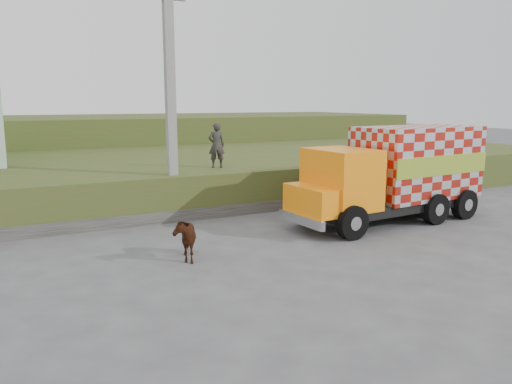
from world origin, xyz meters
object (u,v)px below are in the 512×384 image
cow (184,237)px  utility_pole (170,98)px  pedestrian (217,145)px  cargo_truck (396,173)px

cow → utility_pole: bearing=90.4°
pedestrian → cargo_truck: bearing=146.9°
utility_pole → pedestrian: 2.93m
utility_pole → pedestrian: (2.07, 1.13, -1.74)m
utility_pole → cargo_truck: bearing=-29.0°
cargo_truck → pedestrian: bearing=128.7°
cargo_truck → pedestrian: pedestrian is taller
cow → cargo_truck: bearing=20.8°
cargo_truck → cow: cargo_truck is taller
pedestrian → cow: bearing=73.9°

